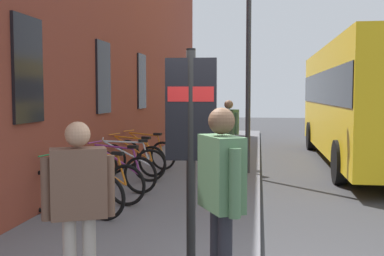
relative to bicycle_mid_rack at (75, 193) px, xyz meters
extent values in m
plane|color=#38383A|center=(3.83, -3.84, -0.51)|extent=(60.00, 60.00, 0.00)
cube|color=slate|center=(5.83, -1.09, -0.45)|extent=(24.00, 3.50, 0.12)
cube|color=brown|center=(6.83, 0.96, 3.02)|extent=(22.00, 0.60, 7.06)
cube|color=black|center=(-0.17, 0.64, 1.89)|extent=(0.90, 0.06, 1.60)
cube|color=black|center=(3.33, 0.64, 1.89)|extent=(0.90, 0.06, 1.60)
cube|color=black|center=(6.83, 0.64, 1.89)|extent=(0.90, 0.06, 1.60)
torus|color=black|center=(0.11, 0.52, -0.03)|extent=(0.21, 0.72, 0.72)
torus|color=black|center=(-0.11, -0.50, -0.03)|extent=(0.21, 0.72, 0.72)
cylinder|color=#267F3F|center=(0.00, -0.02, 0.25)|extent=(0.25, 1.00, 0.58)
cylinder|color=#267F3F|center=(0.01, 0.06, 0.50)|extent=(0.22, 0.84, 0.09)
cylinder|color=#267F3F|center=(-0.09, -0.43, 0.22)|extent=(0.07, 0.19, 0.51)
cube|color=black|center=(-0.08, -0.36, 0.51)|extent=(0.14, 0.22, 0.06)
cylinder|color=#267F3F|center=(0.10, 0.47, 0.57)|extent=(0.47, 0.13, 0.02)
torus|color=black|center=(1.01, 0.47, -0.03)|extent=(0.17, 0.72, 0.72)
torus|color=black|center=(0.85, -0.57, -0.03)|extent=(0.17, 0.72, 0.72)
cylinder|color=orange|center=(0.93, -0.08, 0.25)|extent=(0.19, 1.01, 0.58)
cylinder|color=orange|center=(0.94, 0.00, 0.50)|extent=(0.17, 0.85, 0.09)
cylinder|color=orange|center=(0.86, -0.50, 0.22)|extent=(0.06, 0.19, 0.51)
cube|color=black|center=(0.87, -0.42, 0.51)|extent=(0.13, 0.21, 0.06)
cylinder|color=orange|center=(1.00, 0.42, 0.57)|extent=(0.48, 0.10, 0.02)
torus|color=black|center=(2.09, 0.46, -0.03)|extent=(0.22, 0.72, 0.72)
torus|color=black|center=(1.86, -0.56, -0.03)|extent=(0.22, 0.72, 0.72)
cylinder|color=#8C338C|center=(1.97, -0.07, 0.25)|extent=(0.26, 1.00, 0.58)
cylinder|color=#8C338C|center=(1.99, 0.00, 0.50)|extent=(0.23, 0.84, 0.09)
cylinder|color=#8C338C|center=(1.87, -0.49, 0.22)|extent=(0.08, 0.19, 0.51)
cube|color=black|center=(1.89, -0.42, 0.51)|extent=(0.14, 0.22, 0.06)
cylinder|color=#8C338C|center=(2.08, 0.41, 0.57)|extent=(0.47, 0.13, 0.02)
torus|color=black|center=(2.79, 0.53, -0.03)|extent=(0.28, 0.70, 0.72)
torus|color=black|center=(3.11, -0.47, -0.03)|extent=(0.28, 0.70, 0.72)
cylinder|color=silver|center=(2.95, 0.01, 0.25)|extent=(0.34, 0.98, 0.58)
cylinder|color=silver|center=(2.93, 0.08, 0.50)|extent=(0.29, 0.82, 0.09)
cylinder|color=silver|center=(3.08, -0.39, 0.22)|extent=(0.09, 0.19, 0.51)
cube|color=black|center=(3.06, -0.32, 0.51)|extent=(0.16, 0.22, 0.06)
cylinder|color=silver|center=(2.80, 0.49, 0.57)|extent=(0.46, 0.17, 0.02)
torus|color=black|center=(3.97, 0.64, -0.03)|extent=(0.24, 0.71, 0.72)
torus|color=black|center=(3.71, -0.37, -0.03)|extent=(0.24, 0.71, 0.72)
cylinder|color=orange|center=(3.84, 0.11, 0.25)|extent=(0.29, 0.99, 0.58)
cylinder|color=orange|center=(3.85, 0.18, 0.50)|extent=(0.25, 0.83, 0.09)
cylinder|color=orange|center=(3.73, -0.30, 0.22)|extent=(0.08, 0.19, 0.51)
cube|color=black|center=(3.75, -0.23, 0.51)|extent=(0.15, 0.22, 0.06)
cylinder|color=orange|center=(3.96, 0.59, 0.57)|extent=(0.47, 0.14, 0.02)
torus|color=black|center=(5.04, 0.58, -0.03)|extent=(0.27, 0.71, 0.72)
torus|color=black|center=(4.73, -0.42, -0.03)|extent=(0.27, 0.71, 0.72)
cylinder|color=orange|center=(4.88, 0.06, 0.25)|extent=(0.33, 0.98, 0.58)
cylinder|color=orange|center=(4.90, 0.13, 0.50)|extent=(0.28, 0.83, 0.09)
cylinder|color=orange|center=(4.75, -0.35, 0.22)|extent=(0.09, 0.19, 0.51)
cube|color=black|center=(4.77, -0.28, 0.51)|extent=(0.15, 0.22, 0.06)
cylinder|color=orange|center=(5.02, 0.54, 0.57)|extent=(0.47, 0.16, 0.02)
cylinder|color=black|center=(-1.88, -2.08, 0.81)|extent=(0.10, 0.10, 2.40)
cube|color=black|center=(-1.88, -2.08, 1.36)|extent=(0.11, 0.55, 1.10)
cube|color=red|center=(-1.88, -2.08, 1.53)|extent=(0.12, 0.50, 0.16)
cube|color=yellow|center=(7.38, -5.84, 1.34)|extent=(10.53, 2.61, 3.00)
cube|color=black|center=(7.38, -5.84, 1.70)|extent=(10.32, 2.65, 0.90)
cylinder|color=black|center=(4.03, -4.61, -0.01)|extent=(1.00, 0.26, 1.00)
cylinder|color=black|center=(10.73, -7.07, -0.01)|extent=(1.00, 0.26, 1.00)
cylinder|color=black|center=(10.75, -4.67, -0.01)|extent=(1.00, 0.26, 1.00)
cube|color=brown|center=(-2.98, -1.23, 0.74)|extent=(0.42, 0.54, 0.62)
sphere|color=tan|center=(-2.98, -1.23, 1.18)|extent=(0.22, 0.22, 0.22)
cylinder|color=brown|center=(-2.87, -1.48, 0.70)|extent=(0.10, 0.10, 0.55)
cylinder|color=brown|center=(-3.09, -0.99, 0.70)|extent=(0.10, 0.10, 0.55)
cylinder|color=#26262D|center=(-2.67, -2.43, 0.05)|extent=(0.13, 0.13, 0.88)
cube|color=#4C724C|center=(-2.75, -2.48, 0.83)|extent=(0.58, 0.47, 0.66)
sphere|color=brown|center=(-2.75, -2.48, 1.29)|extent=(0.24, 0.24, 0.24)
cylinder|color=#4C724C|center=(-2.50, -2.34, 0.78)|extent=(0.10, 0.10, 0.59)
cylinder|color=#4C724C|center=(-3.00, -2.61, 0.78)|extent=(0.10, 0.10, 0.59)
cylinder|color=#334C8C|center=(5.52, -2.09, 0.04)|extent=(0.13, 0.13, 0.86)
cylinder|color=#334C8C|center=(5.63, -1.94, 0.04)|extent=(0.13, 0.13, 0.86)
cube|color=#4C724C|center=(5.58, -2.01, 0.79)|extent=(0.50, 0.55, 0.65)
sphere|color=#8C664C|center=(5.58, -2.01, 1.24)|extent=(0.23, 0.23, 0.23)
cylinder|color=#4C724C|center=(5.41, -2.24, 0.75)|extent=(0.10, 0.10, 0.57)
cylinder|color=#4C724C|center=(5.75, -1.79, 0.75)|extent=(0.10, 0.10, 0.57)
cylinder|color=#333338|center=(4.64, -2.54, 2.04)|extent=(0.12, 0.12, 4.85)
camera|label=1|loc=(-6.95, -2.81, 1.53)|focal=44.63mm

